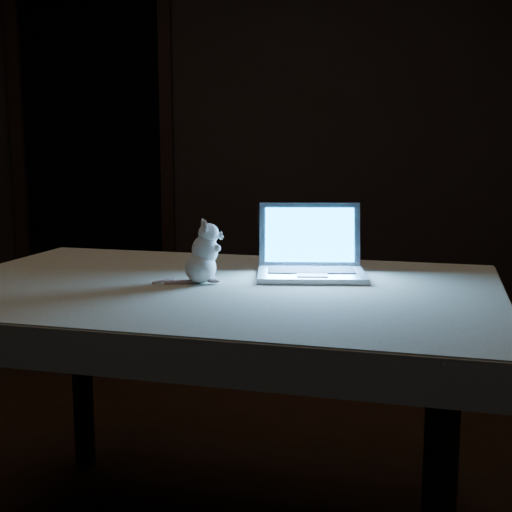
# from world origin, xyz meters

# --- Properties ---
(back_wall) EXTENTS (4.50, 0.04, 2.60)m
(back_wall) POSITION_xyz_m (0.00, 2.50, 1.30)
(back_wall) COLOR black
(back_wall) RESTS_ON ground
(doorway) EXTENTS (1.06, 0.36, 2.13)m
(doorway) POSITION_xyz_m (-1.10, 2.50, 1.06)
(doorway) COLOR black
(doorway) RESTS_ON back_wall
(table) EXTENTS (1.57, 1.19, 0.76)m
(table) POSITION_xyz_m (-0.02, -0.17, 0.38)
(table) COLOR black
(table) RESTS_ON floor
(tablecloth) EXTENTS (1.68, 1.29, 0.09)m
(tablecloth) POSITION_xyz_m (0.06, -0.12, 0.72)
(tablecloth) COLOR beige
(tablecloth) RESTS_ON table
(laptop) EXTENTS (0.31, 0.27, 0.21)m
(laptop) POSITION_xyz_m (0.25, -0.06, 0.87)
(laptop) COLOR silver
(laptop) RESTS_ON tablecloth
(plush_mouse) EXTENTS (0.16, 0.16, 0.17)m
(plush_mouse) POSITION_xyz_m (-0.06, -0.15, 0.85)
(plush_mouse) COLOR white
(plush_mouse) RESTS_ON tablecloth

